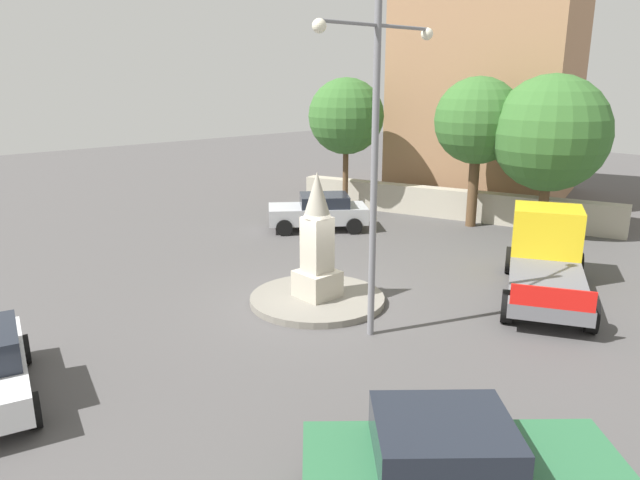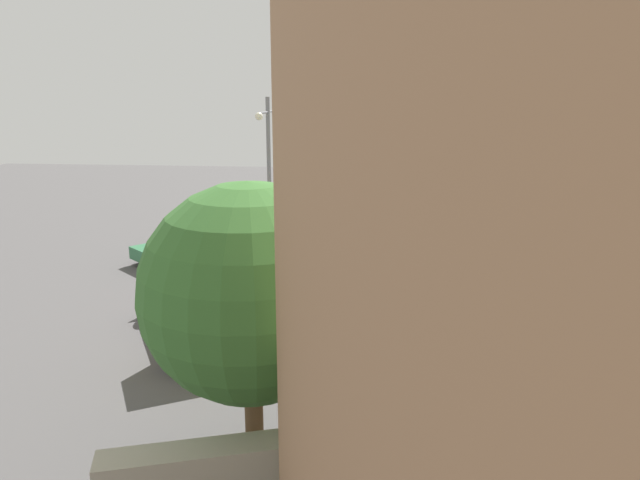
% 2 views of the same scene
% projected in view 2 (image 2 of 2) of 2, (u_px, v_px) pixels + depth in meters
% --- Properties ---
extents(ground_plane, '(80.00, 80.00, 0.00)m').
position_uv_depth(ground_plane, '(329.00, 292.00, 23.28)').
color(ground_plane, '#4F4C4C').
extents(traffic_island, '(3.69, 3.69, 0.18)m').
position_uv_depth(traffic_island, '(329.00, 290.00, 23.26)').
color(traffic_island, gray).
rests_on(traffic_island, ground).
extents(monument, '(1.02, 1.02, 3.43)m').
position_uv_depth(monument, '(329.00, 252.00, 22.87)').
color(monument, '#B2AA99').
rests_on(monument, traffic_island).
extents(streetlamp, '(3.61, 0.28, 7.59)m').
position_uv_depth(streetlamp, '(269.00, 176.00, 22.83)').
color(streetlamp, slate).
rests_on(streetlamp, ground).
extents(car_white_waiting, '(2.77, 4.24, 1.46)m').
position_uv_depth(car_white_waiting, '(351.00, 228.00, 31.03)').
color(car_white_waiting, silver).
rests_on(car_white_waiting, ground).
extents(car_silver_passing, '(4.17, 3.76, 1.43)m').
position_uv_depth(car_silver_passing, '(511.00, 335.00, 17.28)').
color(car_silver_passing, '#B7BABF').
rests_on(car_silver_passing, ground).
extents(car_green_approaching, '(4.52, 4.28, 1.46)m').
position_uv_depth(car_green_approaching, '(183.00, 245.00, 27.65)').
color(car_green_approaching, '#2D6B42').
rests_on(car_green_approaching, ground).
extents(truck_yellow_parked_right, '(5.89, 4.47, 2.19)m').
position_uv_depth(truck_yellow_parked_right, '(195.00, 318.00, 17.89)').
color(truck_yellow_parked_right, yellow).
rests_on(truck_yellow_parked_right, ground).
extents(stone_boundary_wall, '(5.04, 13.66, 1.27)m').
position_uv_depth(stone_boundary_wall, '(454.00, 444.00, 12.13)').
color(stone_boundary_wall, '#B2AA99').
rests_on(stone_boundary_wall, ground).
extents(tree_near_wall, '(3.44, 3.44, 6.02)m').
position_uv_depth(tree_near_wall, '(386.00, 267.00, 11.93)').
color(tree_near_wall, brown).
rests_on(tree_near_wall, ground).
extents(tree_mid_cluster, '(3.36, 3.36, 5.97)m').
position_uv_depth(tree_mid_cluster, '(634.00, 251.00, 13.13)').
color(tree_mid_cluster, brown).
rests_on(tree_mid_cluster, ground).
extents(tree_far_corner, '(4.38, 4.38, 6.12)m').
position_uv_depth(tree_far_corner, '(250.00, 292.00, 11.45)').
color(tree_far_corner, brown).
rests_on(tree_far_corner, ground).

